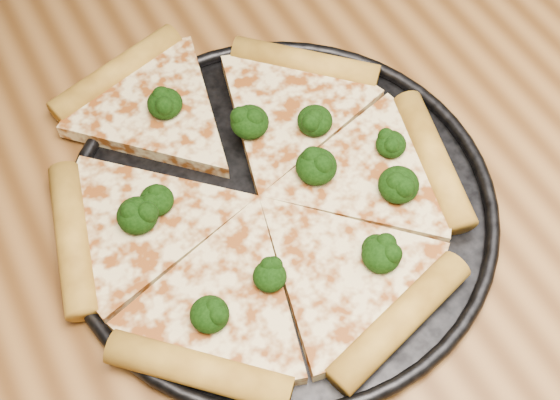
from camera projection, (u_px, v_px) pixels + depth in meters
dining_table at (371, 217)px, 0.75m from camera, size 1.20×0.90×0.75m
pizza_pan at (280, 205)px, 0.64m from camera, size 0.37×0.37×0.02m
pizza at (254, 193)px, 0.64m from camera, size 0.36×0.40×0.03m
broccoli_florets at (277, 185)px, 0.63m from camera, size 0.25×0.25×0.03m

